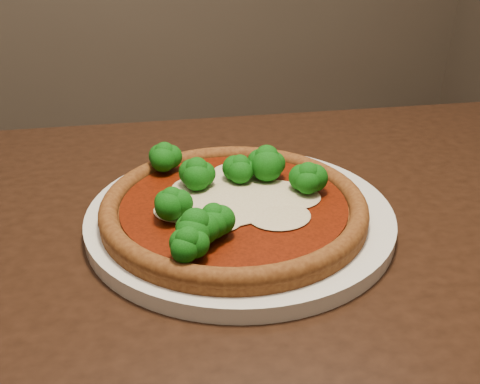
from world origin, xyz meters
name	(u,v)px	position (x,y,z in m)	size (l,w,h in m)	color
dining_table	(269,320)	(0.04, -0.21, 0.65)	(1.17, 0.96, 0.75)	black
plate	(240,216)	(0.03, -0.15, 0.76)	(0.35, 0.35, 0.02)	silver
pizza	(232,202)	(0.02, -0.16, 0.78)	(0.30, 0.30, 0.06)	brown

